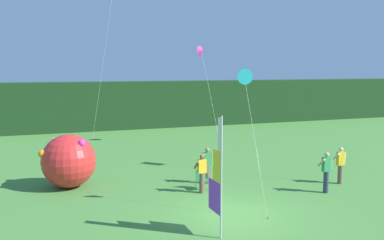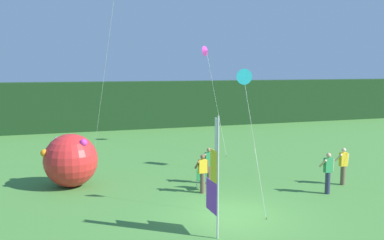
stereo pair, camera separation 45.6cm
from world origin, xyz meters
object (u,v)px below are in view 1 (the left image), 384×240
(folding_chair, at_px, (202,178))
(kite_magenta_delta_1, at_px, (201,51))
(person_near_banner, at_px, (207,164))
(person_far_right, at_px, (340,164))
(kite_cyan_delta_0, at_px, (244,78))
(person_far_left, at_px, (326,171))
(person_mid_field, at_px, (202,173))
(banner_flag, at_px, (217,178))
(inflatable_balloon, at_px, (69,161))

(folding_chair, bearing_deg, kite_magenta_delta_1, 68.62)
(person_near_banner, relative_size, person_far_right, 0.98)
(kite_cyan_delta_0, height_order, kite_magenta_delta_1, kite_magenta_delta_1)
(person_far_left, relative_size, folding_chair, 2.00)
(person_far_left, relative_size, kite_magenta_delta_1, 0.26)
(person_far_left, distance_m, folding_chair, 5.39)
(person_mid_field, height_order, person_far_left, person_far_left)
(person_far_left, height_order, kite_magenta_delta_1, kite_magenta_delta_1)
(banner_flag, distance_m, kite_cyan_delta_0, 4.16)
(banner_flag, height_order, person_mid_field, banner_flag)
(person_near_banner, distance_m, person_far_left, 5.30)
(person_far_left, height_order, person_far_right, person_far_left)
(banner_flag, relative_size, person_mid_field, 2.32)
(person_far_left, bearing_deg, kite_magenta_delta_1, 93.67)
(person_mid_field, xyz_separation_m, kite_cyan_delta_0, (0.63, -2.63, 4.12))
(person_far_right, distance_m, kite_cyan_delta_0, 7.47)
(person_near_banner, bearing_deg, person_far_right, -20.75)
(person_near_banner, height_order, person_far_left, person_far_left)
(person_far_right, distance_m, inflatable_balloon, 12.48)
(person_far_right, distance_m, folding_chair, 6.55)
(person_mid_field, distance_m, person_far_left, 5.36)
(person_mid_field, bearing_deg, inflatable_balloon, 151.43)
(person_near_banner, relative_size, person_mid_field, 1.00)
(person_mid_field, xyz_separation_m, person_far_right, (6.60, -0.83, 0.02))
(banner_flag, relative_size, kite_magenta_delta_1, 0.57)
(banner_flag, height_order, kite_cyan_delta_0, kite_cyan_delta_0)
(person_near_banner, xyz_separation_m, kite_magenta_delta_1, (3.42, 9.43, 5.60))
(person_mid_field, distance_m, kite_cyan_delta_0, 4.93)
(person_near_banner, height_order, person_mid_field, person_near_banner)
(person_far_right, bearing_deg, person_near_banner, 159.25)
(kite_cyan_delta_0, relative_size, kite_magenta_delta_1, 0.77)
(person_far_right, bearing_deg, person_far_left, -147.41)
(banner_flag, bearing_deg, inflatable_balloon, 118.35)
(kite_magenta_delta_1, bearing_deg, folding_chair, -111.38)
(person_far_left, relative_size, person_far_right, 1.03)
(banner_flag, xyz_separation_m, person_near_banner, (2.09, 5.93, -0.97))
(banner_flag, distance_m, person_far_left, 6.95)
(folding_chair, xyz_separation_m, kite_magenta_delta_1, (4.02, 10.27, 5.99))
(kite_cyan_delta_0, bearing_deg, folding_chair, 97.43)
(person_mid_field, bearing_deg, kite_magenta_delta_1, 68.59)
(person_far_left, bearing_deg, person_near_banner, 142.98)
(person_far_right, xyz_separation_m, kite_cyan_delta_0, (-5.98, -1.80, 4.10))
(person_mid_field, xyz_separation_m, folding_chair, (0.21, 0.53, -0.39))
(person_far_right, bearing_deg, folding_chair, 167.99)
(banner_flag, height_order, kite_magenta_delta_1, kite_magenta_delta_1)
(folding_chair, bearing_deg, person_near_banner, 54.49)
(banner_flag, relative_size, inflatable_balloon, 1.56)
(person_near_banner, relative_size, kite_magenta_delta_1, 0.25)
(inflatable_balloon, xyz_separation_m, folding_chair, (5.52, -2.36, -0.71))
(person_far_left, height_order, kite_cyan_delta_0, kite_cyan_delta_0)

